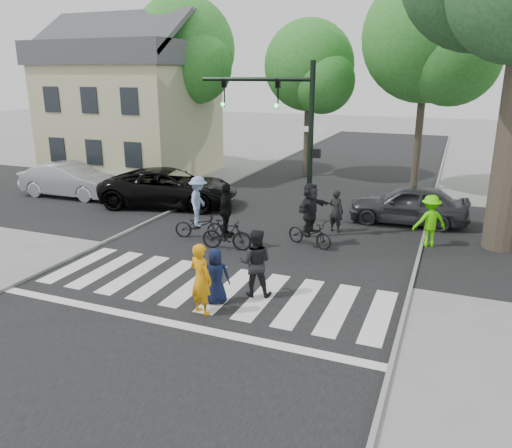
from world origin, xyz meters
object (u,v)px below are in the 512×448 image
(traffic_signal, at_px, (287,125))
(pedestrian_adult, at_px, (255,263))
(car_silver, at_px, (70,180))
(pedestrian_woman, at_px, (201,279))
(pedestrian_child, at_px, (216,276))
(car_grey, at_px, (408,204))
(car_suv, at_px, (169,188))
(cyclist_mid, at_px, (226,223))
(cyclist_left, at_px, (199,212))
(cyclist_right, at_px, (310,218))

(traffic_signal, distance_m, pedestrian_adult, 6.07)
(car_silver, bearing_deg, pedestrian_woman, -128.31)
(pedestrian_child, bearing_deg, car_grey, -135.84)
(pedestrian_woman, xyz_separation_m, car_suv, (-6.13, 8.61, -0.07))
(traffic_signal, xyz_separation_m, cyclist_mid, (-1.27, -2.27, -2.99))
(pedestrian_woman, distance_m, pedestrian_child, 0.66)
(cyclist_left, bearing_deg, pedestrian_woman, -61.34)
(cyclist_mid, xyz_separation_m, cyclist_right, (2.45, 1.34, 0.06))
(pedestrian_adult, distance_m, cyclist_left, 5.14)
(pedestrian_adult, height_order, cyclist_right, cyclist_right)
(cyclist_left, bearing_deg, cyclist_right, 9.10)
(pedestrian_woman, xyz_separation_m, car_grey, (3.83, 9.72, -0.13))
(traffic_signal, relative_size, cyclist_right, 2.76)
(car_grey, bearing_deg, car_suv, -86.98)
(cyclist_mid, height_order, car_suv, cyclist_mid)
(cyclist_mid, bearing_deg, pedestrian_woman, -72.41)
(pedestrian_adult, height_order, car_silver, pedestrian_adult)
(pedestrian_child, height_order, car_silver, car_silver)
(pedestrian_child, bearing_deg, pedestrian_woman, 59.74)
(cyclist_mid, bearing_deg, pedestrian_adult, -53.02)
(cyclist_left, relative_size, cyclist_right, 1.02)
(cyclist_mid, height_order, car_grey, cyclist_mid)
(pedestrian_child, distance_m, car_suv, 10.11)
(pedestrian_adult, height_order, car_suv, pedestrian_adult)
(traffic_signal, bearing_deg, pedestrian_woman, -89.02)
(pedestrian_adult, bearing_deg, cyclist_mid, -66.27)
(cyclist_right, height_order, car_suv, cyclist_right)
(car_grey, bearing_deg, car_silver, -88.16)
(pedestrian_child, xyz_separation_m, cyclist_right, (0.99, 5.09, 0.24))
(pedestrian_child, distance_m, cyclist_right, 5.19)
(traffic_signal, bearing_deg, cyclist_right, -38.06)
(pedestrian_adult, distance_m, cyclist_right, 4.28)
(pedestrian_woman, relative_size, cyclist_right, 0.82)
(car_suv, xyz_separation_m, car_grey, (9.96, 1.10, -0.06))
(pedestrian_child, bearing_deg, car_suv, -75.51)
(cyclist_right, bearing_deg, pedestrian_woman, -100.51)
(cyclist_left, bearing_deg, pedestrian_child, -57.34)
(traffic_signal, xyz_separation_m, car_grey, (3.95, 3.07, -3.14))
(car_silver, bearing_deg, cyclist_left, -112.73)
(pedestrian_woman, relative_size, car_silver, 0.37)
(cyclist_mid, bearing_deg, cyclist_left, 152.58)
(cyclist_right, bearing_deg, pedestrian_adult, -93.26)
(pedestrian_woman, distance_m, cyclist_right, 5.82)
(cyclist_left, height_order, car_silver, cyclist_left)
(pedestrian_woman, height_order, car_grey, pedestrian_woman)
(pedestrian_child, height_order, car_suv, car_suv)
(cyclist_right, bearing_deg, traffic_signal, 141.94)
(cyclist_mid, relative_size, cyclist_right, 1.02)
(traffic_signal, distance_m, pedestrian_woman, 7.29)
(cyclist_left, xyz_separation_m, car_grey, (6.62, 4.61, -0.20))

